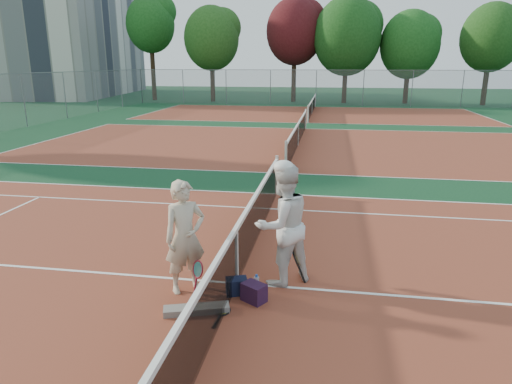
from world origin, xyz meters
TOP-DOWN VIEW (x-y plane):
  - ground at (0.00, 0.00)m, footprint 130.00×130.00m
  - court_main at (0.00, 0.00)m, footprint 23.77×10.97m
  - court_far_a at (0.00, 13.50)m, footprint 23.77×10.97m
  - court_far_b at (0.00, 27.00)m, footprint 23.77×10.97m
  - net_main at (0.00, 0.00)m, footprint 0.10×10.98m
  - net_far_a at (0.00, 13.50)m, footprint 0.10×10.98m
  - net_far_b at (0.00, 27.00)m, footprint 0.10×10.98m
  - fence_back at (0.00, 34.00)m, footprint 32.00×0.06m
  - apartment_block at (-28.00, 44.00)m, footprint 12.96×23.18m
  - player_a at (-0.76, -0.34)m, footprint 0.80×0.76m
  - player_b at (0.73, 0.21)m, footprint 1.25×1.21m
  - racket_red at (-0.51, -0.51)m, footprint 0.32×0.29m
  - racket_black_held at (0.95, 0.18)m, footprint 0.29×0.31m
  - racket_spare at (-0.03, -0.91)m, footprint 0.31×0.62m
  - sports_bag_navy at (0.06, -0.34)m, footprint 0.39×0.32m
  - sports_bag_purple at (0.38, -0.53)m, footprint 0.44×0.40m
  - net_cover_canvas at (-0.40, -1.00)m, footprint 0.99×0.51m
  - water_bottle at (0.38, -0.30)m, footprint 0.09×0.09m
  - tree_back_0 at (-16.16, 37.47)m, footprint 4.62×4.62m
  - tree_back_1 at (-9.91, 36.59)m, footprint 5.10×5.10m
  - tree_back_maroon at (-2.27, 37.68)m, footprint 5.27×5.27m
  - tree_back_3 at (2.48, 36.94)m, footprint 6.03×6.03m
  - tree_back_4 at (8.01, 37.40)m, footprint 5.20×5.20m
  - tree_back_5 at (14.50, 36.62)m, footprint 5.01×5.01m

SIDE VIEW (x-z plane):
  - ground at x=0.00m, z-range 0.00..0.00m
  - court_main at x=0.00m, z-range 0.00..0.01m
  - court_far_a at x=0.00m, z-range 0.00..0.01m
  - court_far_b at x=0.00m, z-range 0.00..0.01m
  - racket_spare at x=-0.03m, z-range 0.00..0.03m
  - net_cover_canvas at x=-0.40m, z-range 0.00..0.10m
  - sports_bag_navy at x=0.06m, z-range 0.00..0.26m
  - sports_bag_purple at x=0.38m, z-range 0.00..0.29m
  - water_bottle at x=0.38m, z-range 0.00..0.30m
  - racket_black_held at x=0.95m, z-range 0.00..0.57m
  - racket_red at x=-0.51m, z-range 0.00..0.59m
  - net_main at x=0.00m, z-range 0.00..1.02m
  - net_far_a at x=0.00m, z-range 0.00..1.02m
  - net_far_b at x=0.00m, z-range 0.00..1.02m
  - player_a at x=-0.76m, z-range 0.00..1.83m
  - player_b at x=0.73m, z-range 0.00..2.02m
  - fence_back at x=0.00m, z-range 0.00..3.00m
  - tree_back_4 at x=8.01m, z-range 1.06..9.20m
  - tree_back_5 at x=14.50m, z-range 1.36..9.88m
  - tree_back_1 at x=-9.91m, z-range 1.40..10.10m
  - tree_back_3 at x=2.48m, z-range 1.19..10.52m
  - tree_back_maroon at x=-2.27m, z-range 1.64..11.04m
  - tree_back_0 at x=-16.16m, z-range 2.20..11.99m
  - apartment_block at x=-28.00m, z-range 0.00..15.00m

